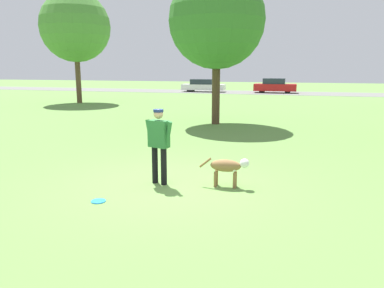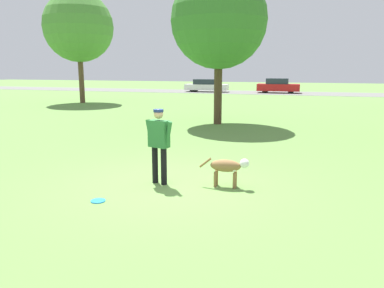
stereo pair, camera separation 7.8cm
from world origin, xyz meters
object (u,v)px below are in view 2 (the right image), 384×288
Objects in this scene: tree_mid_center at (219,20)px; parked_car_white at (206,86)px; parked_car_red at (278,86)px; dog at (228,167)px; person at (159,140)px; tree_far_left at (78,27)px; frisbee at (98,201)px.

tree_mid_center reaches higher than parked_car_white.
parked_car_red is (0.89, 22.49, -3.76)m from tree_mid_center.
dog is 0.23× the size of parked_car_white.
tree_far_left is (-12.63, 16.36, 4.30)m from person.
person reaches higher than dog.
person is 5.96× the size of frisbee.
parked_car_white is (-6.63, 32.51, 0.64)m from frisbee.
tree_mid_center is 22.82m from parked_car_red.
tree_far_left reaches higher than tree_mid_center.
parked_car_red is at bearing 0.38° from parked_car_white.
person is 1.52× the size of dog.
dog is at bearing -48.89° from tree_far_left.
parked_car_red reaches higher than frisbee.
frisbee is 0.04× the size of tree_mid_center.
frisbee is at bearing -146.76° from dog.
parked_car_red is at bearing 89.50° from dog.
parked_car_white reaches higher than dog.
frisbee is 32.93m from parked_car_red.
parked_car_white is at bearing 102.77° from dog.
person is at bearing -175.13° from dog.
parked_car_white is 7.38m from parked_car_red.
tree_mid_center is at bearing -76.40° from parked_car_white.
person is 1.57m from dog.
parked_car_red is (0.73, 32.92, 0.69)m from frisbee.
person is 0.21× the size of tree_far_left.
dog is 32.15m from parked_car_white.
frisbee is 33.19m from parked_car_white.
tree_far_left is (-14.09, 16.15, 4.83)m from dog.
parked_car_white is (-7.33, 31.13, -0.31)m from person.
parked_car_white is (5.30, 14.78, -4.62)m from tree_far_left.
tree_far_left is 20.29m from parked_car_red.
frisbee is at bearing -99.67° from person.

